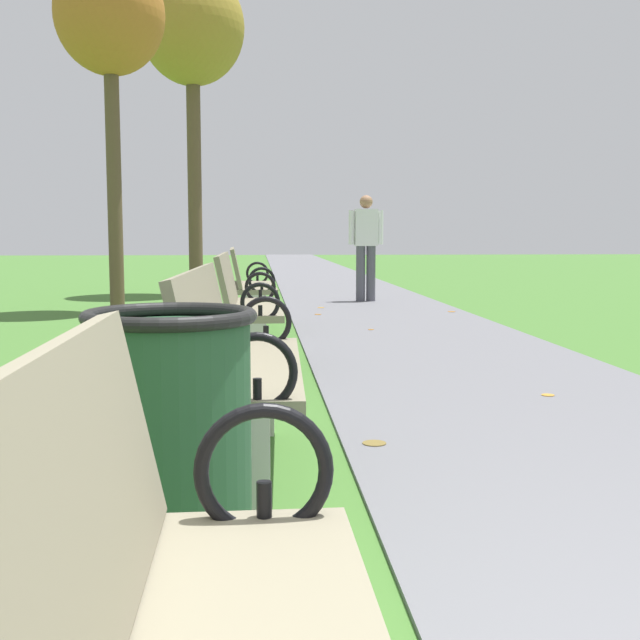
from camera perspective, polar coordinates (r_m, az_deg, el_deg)
name	(u,v)px	position (r m, az deg, el deg)	size (l,w,h in m)	color
paved_walkway	(324,278)	(18.97, 0.32, 3.05)	(2.37, 44.00, 0.02)	slate
park_bench_2	(236,366)	(3.40, -6.05, -3.32)	(0.52, 1.61, 0.90)	gray
park_bench_3	(246,308)	(6.10, -5.38, 0.90)	(0.48, 1.60, 0.90)	gray
park_bench_4	(249,286)	(8.62, -5.13, 2.43)	(0.52, 1.61, 0.90)	gray
tree_3	(110,20)	(11.38, -14.90, 20.12)	(1.43, 1.43, 4.70)	brown
tree_4	(192,32)	(14.35, -9.19, 19.76)	(1.76, 1.76, 5.49)	brown
pedestrian_walking	(366,242)	(12.21, 3.32, 5.62)	(0.53, 0.22, 1.62)	#4C4C56
trash_bin	(173,457)	(2.28, -10.57, -9.68)	(0.48, 0.48, 0.84)	#234C2D
scattered_leaves	(271,342)	(7.64, -3.53, -1.58)	(4.39, 10.35, 0.02)	#AD6B23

